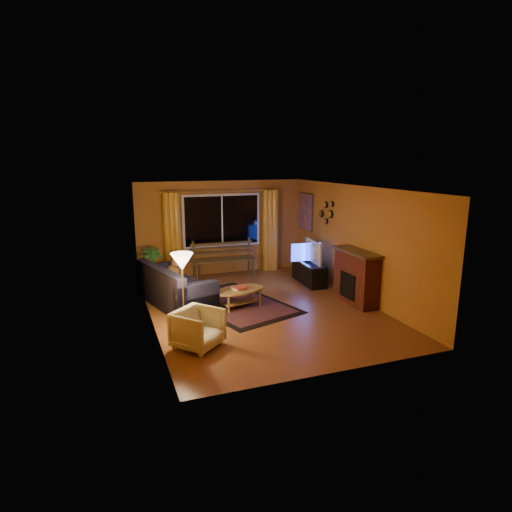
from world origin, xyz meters
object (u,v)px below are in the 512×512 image
object	(u,v)px
sofa	(175,285)
floor_lamp	(183,293)
armchair	(198,327)
coffee_table	(240,298)
bench	(224,269)
tv_console	(309,273)

from	to	relation	value
sofa	floor_lamp	distance (m)	1.55
sofa	armchair	distance (m)	2.31
sofa	coffee_table	size ratio (longest dim) A/B	1.93
armchair	floor_lamp	world-z (taller)	floor_lamp
bench	floor_lamp	size ratio (longest dim) A/B	1.16
sofa	coffee_table	bearing A→B (deg)	-45.25
sofa	tv_console	xyz separation A→B (m)	(3.43, 0.45, -0.17)
sofa	tv_console	size ratio (longest dim) A/B	1.69
coffee_table	tv_console	size ratio (longest dim) A/B	0.88
sofa	tv_console	bearing A→B (deg)	-8.60
bench	tv_console	size ratio (longest dim) A/B	1.33
bench	coffee_table	xyz separation A→B (m)	(-0.30, -2.29, -0.05)
bench	armchair	bearing A→B (deg)	-110.51
sofa	armchair	size ratio (longest dim) A/B	2.99
floor_lamp	tv_console	size ratio (longest dim) A/B	1.14
floor_lamp	tv_console	world-z (taller)	floor_lamp
armchair	floor_lamp	distance (m)	0.87
sofa	armchair	xyz separation A→B (m)	(-0.02, -2.30, -0.07)
armchair	coffee_table	distance (m)	2.05
coffee_table	floor_lamp	bearing A→B (deg)	-148.01
bench	floor_lamp	bearing A→B (deg)	-116.48
floor_lamp	coffee_table	xyz separation A→B (m)	(1.33, 0.83, -0.52)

